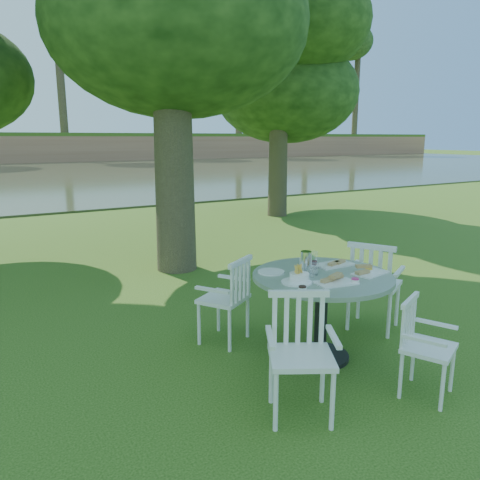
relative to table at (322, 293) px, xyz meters
name	(u,v)px	position (x,y,z in m)	size (l,w,h in m)	color
ground	(248,310)	(0.07, 1.43, -0.66)	(140.00, 140.00, 0.00)	#21430E
table	(322,293)	(0.00, 0.00, 0.00)	(1.30, 1.30, 0.84)	black
chair_ne	(372,280)	(0.89, 0.22, -0.07)	(0.66, 0.67, 1.00)	white
chair_nw	(231,294)	(-0.56, 0.73, -0.13)	(0.61, 0.60, 0.90)	white
chair_sw	(300,344)	(-0.71, -0.59, -0.11)	(0.63, 0.61, 0.93)	white
chair_se	(419,339)	(0.28, -0.89, -0.19)	(0.53, 0.51, 0.80)	white
tableware	(315,270)	(-0.04, 0.06, 0.21)	(1.09, 0.86, 0.21)	white
river	(24,177)	(0.07, 24.43, -0.66)	(100.00, 28.00, 0.12)	#343B23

